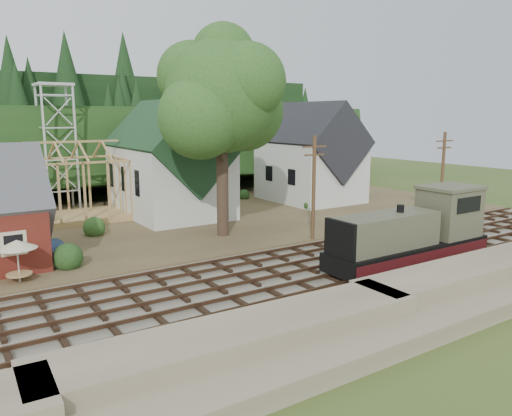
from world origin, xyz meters
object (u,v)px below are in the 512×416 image
locomotive (415,234)px  car_blue (56,248)px  car_red (335,198)px  patio_set (17,246)px

locomotive → car_blue: locomotive is taller
car_blue → car_red: bearing=5.6°
locomotive → car_red: bearing=60.7°
car_red → patio_set: patio_set is taller
car_blue → patio_set: (-2.84, -4.39, 1.48)m
locomotive → patio_set: (-21.35, 9.58, 0.23)m
car_blue → patio_set: bearing=-127.2°
car_blue → locomotive: bearing=-41.4°
locomotive → car_red: 21.91m
car_red → patio_set: 33.47m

